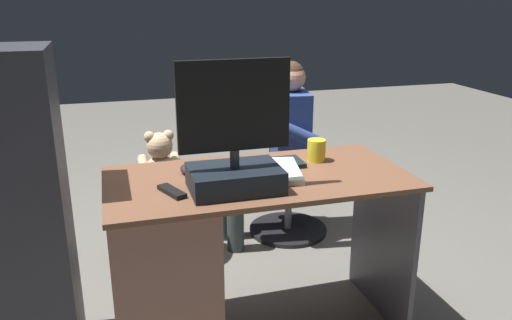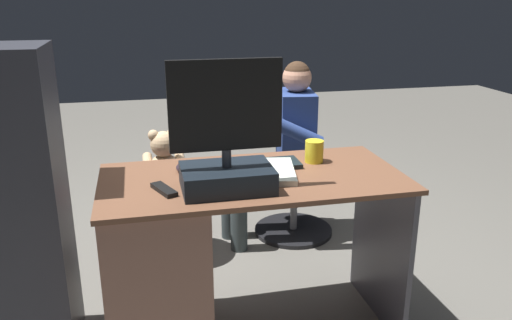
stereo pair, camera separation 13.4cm
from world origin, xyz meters
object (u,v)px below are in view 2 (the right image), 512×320
Objects in this scene: tv_remote at (164,190)px; office_chair_teddy at (167,216)px; cup at (314,151)px; person at (281,140)px; keyboard at (252,165)px; desk at (178,260)px; teddy_bear at (164,161)px; computer_mouse at (183,168)px; visitor_chair at (294,196)px; monitor at (226,154)px.

office_chair_teddy is at bearing -115.40° from tv_remote.
person is (-0.07, -0.77, -0.16)m from cup.
cup reaches higher than tv_remote.
keyboard is 0.39× the size of person.
desk is 3.79× the size of teddy_bear.
office_chair_teddy is (0.63, -0.66, -0.54)m from cup.
tv_remote reaches higher than office_chair_teddy.
visitor_chair is (-0.74, -0.79, -0.51)m from computer_mouse.
visitor_chair is (-0.16, -0.78, -0.54)m from cup.
desk reaches higher than visitor_chair.
monitor is 1.01× the size of visitor_chair.
computer_mouse is 0.64× the size of tv_remote.
desk reaches higher than office_chair_teddy.
person is (-0.74, -0.98, -0.12)m from tv_remote.
office_chair_teddy is at bearing 8.71° from person.
computer_mouse is at bearing 50.15° from person.
monitor reaches higher than teddy_bear.
desk is 2.54× the size of visitor_chair.
teddy_bear is (0.05, -0.68, -0.18)m from computer_mouse.
keyboard is 0.79m from teddy_bear.
desk is 0.82m from teddy_bear.
computer_mouse reaches higher than teddy_bear.
office_chair_teddy is at bearing -77.74° from monitor.
computer_mouse reaches higher than keyboard.
tv_remote is 0.91m from teddy_bear.
desk is at bearing 89.94° from teddy_bear.
computer_mouse is (0.15, -0.23, -0.12)m from monitor.
computer_mouse is 0.84m from office_chair_teddy.
person is (-0.70, -0.89, 0.23)m from desk.
keyboard is at bearing -162.59° from desk.
tv_remote is at bearing 27.67° from keyboard.
keyboard is at bearing 3.07° from cup.
visitor_chair is (-0.59, -1.02, -0.63)m from monitor.
visitor_chair is at bearing -171.29° from person.
visitor_chair is (-0.79, -0.12, 0.00)m from office_chair_teddy.
keyboard is at bearing 116.82° from office_chair_teddy.
office_chair_teddy is (-0.00, -0.78, -0.15)m from desk.
cup reaches higher than teddy_bear.
tv_remote is at bearing 53.16° from person.
computer_mouse is at bearing 94.31° from office_chair_teddy.
monitor is 0.27m from tv_remote.
teddy_bear is at bearing 7.88° from visitor_chair.
tv_remote is 0.46× the size of teddy_bear.
monitor is at bearing 151.96° from tv_remote.
keyboard reaches higher than teddy_bear.
teddy_bear is at bearing -46.90° from cup.
visitor_chair is 0.38m from person.
desk is 12.68× the size of cup.
desk is 2.56× the size of office_chair_teddy.
monitor is at bearing 102.26° from office_chair_teddy.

